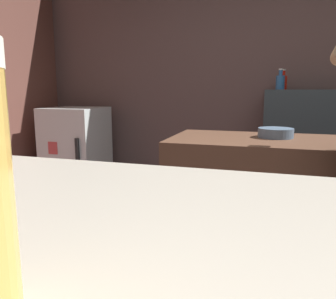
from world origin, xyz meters
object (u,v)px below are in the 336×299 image
(mixing_bowl, at_px, (276,133))
(bottle_soy, at_px, (280,82))
(mini_fridge, at_px, (77,155))
(bottle_olive_oil, at_px, (283,82))

(mixing_bowl, relative_size, bottle_soy, 1.11)
(mixing_bowl, xyz_separation_m, bottle_soy, (0.03, 1.11, 0.31))
(mini_fridge, bearing_deg, bottle_olive_oil, 6.22)
(mini_fridge, distance_m, mixing_bowl, 2.24)
(bottle_olive_oil, bearing_deg, mini_fridge, -173.78)
(bottle_soy, bearing_deg, bottle_olive_oil, 79.40)
(mini_fridge, xyz_separation_m, bottle_olive_oil, (2.00, 0.22, 0.74))
(mixing_bowl, height_order, bottle_soy, bottle_soy)
(mixing_bowl, distance_m, bottle_olive_oil, 1.29)
(mini_fridge, distance_m, bottle_olive_oil, 2.15)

